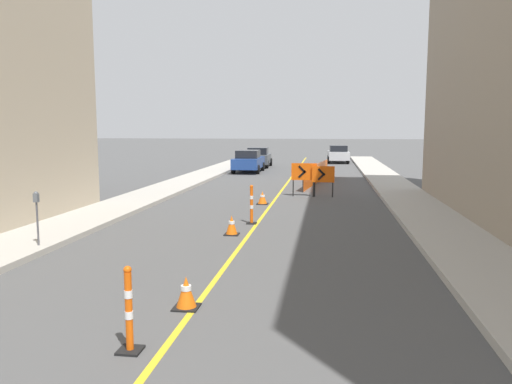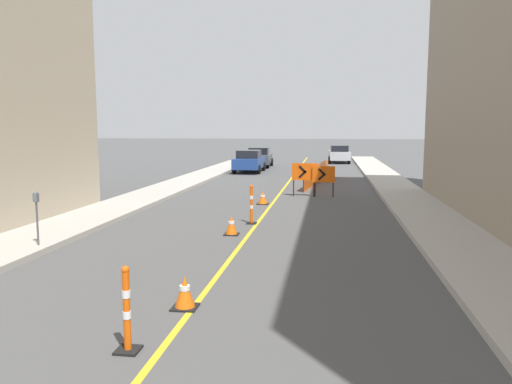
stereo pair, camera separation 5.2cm
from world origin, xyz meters
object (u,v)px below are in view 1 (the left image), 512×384
(delineator_post_rear, at_px, (252,207))
(traffic_cone_second, at_px, (186,293))
(arrow_barricade_secondary, at_px, (323,176))
(parked_car_curb_near, at_px, (248,161))
(delineator_post_front, at_px, (129,315))
(parked_car_curb_far, at_px, (338,154))
(traffic_cone_third, at_px, (232,225))
(traffic_cone_fourth, at_px, (262,198))
(parking_meter_near_curb, at_px, (37,207))
(parked_car_curb_mid, at_px, (258,157))
(arrow_barricade_primary, at_px, (304,173))

(delineator_post_rear, bearing_deg, traffic_cone_second, -89.71)
(arrow_barricade_secondary, bearing_deg, parked_car_curb_near, 114.14)
(delineator_post_front, xyz_separation_m, delineator_post_rear, (0.27, 9.66, 0.02))
(parked_car_curb_near, relative_size, parked_car_curb_far, 0.99)
(traffic_cone_third, xyz_separation_m, traffic_cone_fourth, (0.13, 6.10, -0.02))
(parked_car_curb_far, height_order, parking_meter_near_curb, parked_car_curb_far)
(traffic_cone_second, bearing_deg, parked_car_curb_near, 96.71)
(delineator_post_front, height_order, arrow_barricade_secondary, arrow_barricade_secondary)
(arrow_barricade_secondary, height_order, parked_car_curb_near, parked_car_curb_near)
(traffic_cone_second, xyz_separation_m, delineator_post_rear, (-0.04, 7.88, 0.28))
(traffic_cone_third, xyz_separation_m, parking_meter_near_curb, (-4.52, -2.69, 0.86))
(delineator_post_front, distance_m, parked_car_curb_far, 39.96)
(parked_car_curb_near, height_order, parked_car_curb_far, same)
(parked_car_curb_far, bearing_deg, parked_car_curb_mid, -139.51)
(arrow_barricade_primary, bearing_deg, parked_car_curb_near, 110.65)
(traffic_cone_second, xyz_separation_m, arrow_barricade_primary, (1.35, 14.83, 0.81))
(arrow_barricade_secondary, bearing_deg, traffic_cone_third, -106.34)
(parked_car_curb_far, relative_size, parking_meter_near_curb, 3.14)
(parked_car_curb_far, bearing_deg, parking_meter_near_curb, -105.75)
(delineator_post_front, xyz_separation_m, parked_car_curb_mid, (-2.83, 33.74, 0.26))
(traffic_cone_fourth, relative_size, delineator_post_front, 0.43)
(arrow_barricade_primary, xyz_separation_m, parked_car_curb_mid, (-4.50, 17.13, -0.29))
(delineator_post_rear, height_order, parked_car_curb_near, parked_car_curb_near)
(traffic_cone_second, height_order, parking_meter_near_curb, parking_meter_near_curb)
(parked_car_curb_near, height_order, parking_meter_near_curb, parked_car_curb_near)
(parked_car_curb_near, relative_size, parked_car_curb_mid, 0.99)
(parked_car_curb_near, bearing_deg, traffic_cone_second, -83.52)
(parked_car_curb_far, bearing_deg, delineator_post_rear, -98.80)
(arrow_barricade_primary, distance_m, arrow_barricade_secondary, 0.89)
(parked_car_curb_near, relative_size, parking_meter_near_curb, 3.09)
(delineator_post_front, relative_size, arrow_barricade_primary, 0.81)
(delineator_post_front, height_order, delineator_post_rear, delineator_post_rear)
(arrow_barricade_primary, height_order, parked_car_curb_mid, parked_car_curb_mid)
(delineator_post_rear, xyz_separation_m, parked_car_curb_near, (-3.14, 19.14, 0.23))
(parked_car_curb_mid, bearing_deg, parked_car_curb_far, 40.44)
(delineator_post_front, bearing_deg, parked_car_curb_near, 95.69)
(traffic_cone_third, bearing_deg, traffic_cone_fourth, 88.81)
(arrow_barricade_primary, height_order, parked_car_curb_near, parked_car_curb_near)
(arrow_barricade_primary, xyz_separation_m, parking_meter_near_curb, (-6.23, -11.43, 0.06))
(traffic_cone_third, relative_size, traffic_cone_fourth, 1.08)
(arrow_barricade_secondary, bearing_deg, parked_car_curb_far, 87.55)
(delineator_post_front, height_order, arrow_barricade_primary, arrow_barricade_primary)
(delineator_post_front, xyz_separation_m, arrow_barricade_primary, (1.66, 16.61, 0.54))
(delineator_post_rear, xyz_separation_m, arrow_barricade_secondary, (2.27, 6.85, 0.42))
(traffic_cone_third, relative_size, parked_car_curb_mid, 0.13)
(parked_car_curb_mid, height_order, parked_car_curb_far, same)
(parked_car_curb_mid, relative_size, parked_car_curb_far, 1.00)
(arrow_barricade_secondary, bearing_deg, traffic_cone_fourth, -133.73)
(arrow_barricade_secondary, distance_m, parking_meter_near_curb, 13.38)
(traffic_cone_fourth, height_order, delineator_post_front, delineator_post_front)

